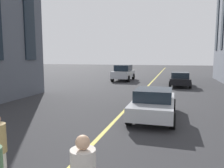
# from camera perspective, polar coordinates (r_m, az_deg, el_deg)

# --- Properties ---
(lane_centre_line) EXTENTS (80.00, 0.16, 0.01)m
(lane_centre_line) POSITION_cam_1_polar(r_m,az_deg,el_deg) (21.00, 9.17, -0.72)
(lane_centre_line) COLOR #D8C64C
(lane_centre_line) RESTS_ON ground_plane
(car_silver_mid) EXTENTS (4.70, 2.14, 1.88)m
(car_silver_mid) POSITION_cam_1_polar(r_m,az_deg,el_deg) (26.38, 2.98, 3.02)
(car_silver_mid) COLOR #B7BABF
(car_silver_mid) RESTS_ON ground_plane
(car_black_parked_a) EXTENTS (4.40, 1.95, 1.37)m
(car_black_parked_a) POSITION_cam_1_polar(r_m,az_deg,el_deg) (22.05, 17.32, 1.25)
(car_black_parked_a) COLOR black
(car_black_parked_a) RESTS_ON ground_plane
(car_silver_parked_b) EXTENTS (4.40, 1.95, 1.37)m
(car_silver_parked_b) POSITION_cam_1_polar(r_m,az_deg,el_deg) (10.26, 10.84, -4.85)
(car_silver_parked_b) COLOR #B7BABF
(car_silver_parked_b) RESTS_ON ground_plane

